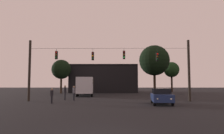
% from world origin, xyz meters
% --- Properties ---
extents(ground_plane, '(168.00, 168.00, 0.00)m').
position_xyz_m(ground_plane, '(0.00, 24.50, 0.00)').
color(ground_plane, black).
rests_on(ground_plane, ground).
extents(overhead_signal_span, '(18.57, 0.44, 7.00)m').
position_xyz_m(overhead_signal_span, '(-0.04, 16.49, 3.98)').
color(overhead_signal_span, black).
rests_on(overhead_signal_span, ground).
extents(city_bus, '(3.50, 11.18, 3.00)m').
position_xyz_m(city_bus, '(-4.33, 29.15, 1.87)').
color(city_bus, '#B7BCC6').
rests_on(city_bus, ground).
extents(car_near_right, '(2.22, 4.47, 1.52)m').
position_xyz_m(car_near_right, '(5.15, 12.79, 0.80)').
color(car_near_right, navy).
rests_on(car_near_right, ground).
extents(pedestrian_crossing_left, '(0.27, 0.38, 1.51)m').
position_xyz_m(pedestrian_crossing_left, '(-5.65, 13.57, 0.84)').
color(pedestrian_crossing_left, black).
rests_on(pedestrian_crossing_left, ground).
extents(pedestrian_crossing_center, '(0.36, 0.42, 1.72)m').
position_xyz_m(pedestrian_crossing_center, '(-4.17, 17.48, 0.98)').
color(pedestrian_crossing_center, black).
rests_on(pedestrian_crossing_center, ground).
extents(pedestrian_crossing_right, '(0.33, 0.41, 1.78)m').
position_xyz_m(pedestrian_crossing_right, '(-5.39, 18.22, 1.02)').
color(pedestrian_crossing_right, black).
rests_on(pedestrian_crossing_right, ground).
extents(corner_building, '(14.98, 13.73, 6.26)m').
position_xyz_m(corner_building, '(-1.80, 45.00, 3.13)').
color(corner_building, black).
rests_on(corner_building, ground).
extents(tree_left_silhouette, '(4.01, 4.01, 6.99)m').
position_xyz_m(tree_left_silhouette, '(-10.40, 36.45, 4.95)').
color(tree_left_silhouette, '#2D2116').
rests_on(tree_left_silhouette, ground).
extents(tree_behind_building, '(3.69, 3.69, 7.24)m').
position_xyz_m(tree_behind_building, '(14.46, 43.97, 5.35)').
color(tree_behind_building, black).
rests_on(tree_behind_building, ground).
extents(tree_right_far, '(5.52, 5.52, 9.00)m').
position_xyz_m(tree_right_far, '(7.92, 31.03, 6.22)').
color(tree_right_far, black).
rests_on(tree_right_far, ground).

